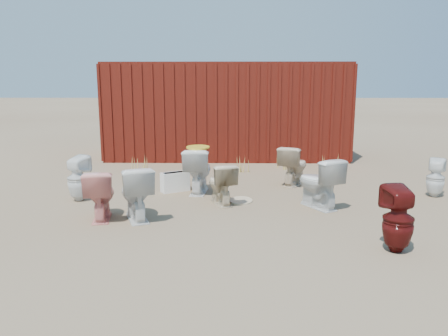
{
  "coord_description": "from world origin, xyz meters",
  "views": [
    {
      "loc": [
        0.11,
        -6.39,
        1.92
      ],
      "look_at": [
        0.0,
        0.6,
        0.55
      ],
      "focal_mm": 35.0,
      "sensor_mm": 36.0,
      "label": 1
    }
  ],
  "objects_px": {
    "toilet_back_beige_left": "(221,184)",
    "toilet_back_beige_right": "(294,165)",
    "loose_tank": "(175,182)",
    "toilet_back_a": "(78,178)",
    "toilet_front_c": "(136,193)",
    "toilet_front_maroon": "(398,219)",
    "toilet_back_yellowlid": "(198,170)",
    "shipping_container": "(227,110)",
    "toilet_front_e": "(319,183)",
    "toilet_back_e": "(436,178)",
    "toilet_front_pink": "(100,194)"
  },
  "relations": [
    {
      "from": "toilet_front_c",
      "to": "toilet_back_e",
      "type": "bearing_deg",
      "value": 173.9
    },
    {
      "from": "toilet_front_pink",
      "to": "toilet_back_beige_left",
      "type": "distance_m",
      "value": 1.88
    },
    {
      "from": "toilet_front_maroon",
      "to": "toilet_back_yellowlid",
      "type": "distance_m",
      "value": 3.69
    },
    {
      "from": "toilet_front_pink",
      "to": "toilet_front_e",
      "type": "height_order",
      "value": "toilet_front_e"
    },
    {
      "from": "toilet_front_c",
      "to": "toilet_front_maroon",
      "type": "distance_m",
      "value": 3.46
    },
    {
      "from": "shipping_container",
      "to": "toilet_back_yellowlid",
      "type": "xyz_separation_m",
      "value": [
        -0.46,
        -4.06,
        -0.8
      ]
    },
    {
      "from": "toilet_back_a",
      "to": "toilet_back_e",
      "type": "height_order",
      "value": "toilet_back_a"
    },
    {
      "from": "toilet_front_pink",
      "to": "toilet_back_a",
      "type": "distance_m",
      "value": 1.18
    },
    {
      "from": "shipping_container",
      "to": "toilet_back_beige_right",
      "type": "distance_m",
      "value": 3.77
    },
    {
      "from": "toilet_front_pink",
      "to": "toilet_back_yellowlid",
      "type": "distance_m",
      "value": 2.01
    },
    {
      "from": "toilet_front_maroon",
      "to": "toilet_back_beige_right",
      "type": "bearing_deg",
      "value": -87.78
    },
    {
      "from": "toilet_front_e",
      "to": "toilet_back_yellowlid",
      "type": "distance_m",
      "value": 2.14
    },
    {
      "from": "toilet_back_beige_right",
      "to": "loose_tank",
      "type": "bearing_deg",
      "value": 42.55
    },
    {
      "from": "shipping_container",
      "to": "toilet_front_c",
      "type": "height_order",
      "value": "shipping_container"
    },
    {
      "from": "toilet_front_maroon",
      "to": "toilet_back_e",
      "type": "height_order",
      "value": "toilet_front_maroon"
    },
    {
      "from": "shipping_container",
      "to": "toilet_back_yellowlid",
      "type": "height_order",
      "value": "shipping_container"
    },
    {
      "from": "toilet_back_beige_right",
      "to": "shipping_container",
      "type": "bearing_deg",
      "value": -40.69
    },
    {
      "from": "toilet_front_maroon",
      "to": "toilet_back_e",
      "type": "xyz_separation_m",
      "value": [
        1.57,
        2.5,
        -0.06
      ]
    },
    {
      "from": "toilet_front_c",
      "to": "toilet_front_e",
      "type": "distance_m",
      "value": 2.79
    },
    {
      "from": "toilet_front_maroon",
      "to": "toilet_back_yellowlid",
      "type": "height_order",
      "value": "toilet_back_yellowlid"
    },
    {
      "from": "toilet_back_beige_right",
      "to": "toilet_front_e",
      "type": "bearing_deg",
      "value": 124.76
    },
    {
      "from": "toilet_back_a",
      "to": "toilet_front_c",
      "type": "bearing_deg",
      "value": 164.59
    },
    {
      "from": "toilet_back_beige_left",
      "to": "toilet_back_beige_right",
      "type": "bearing_deg",
      "value": -154.13
    },
    {
      "from": "toilet_front_e",
      "to": "toilet_back_beige_right",
      "type": "height_order",
      "value": "toilet_front_e"
    },
    {
      "from": "toilet_front_e",
      "to": "toilet_back_beige_left",
      "type": "xyz_separation_m",
      "value": [
        -1.52,
        0.17,
        -0.06
      ]
    },
    {
      "from": "toilet_front_c",
      "to": "toilet_back_e",
      "type": "relative_size",
      "value": 1.18
    },
    {
      "from": "toilet_front_pink",
      "to": "toilet_back_yellowlid",
      "type": "xyz_separation_m",
      "value": [
        1.28,
        1.55,
        0.04
      ]
    },
    {
      "from": "toilet_front_c",
      "to": "loose_tank",
      "type": "relative_size",
      "value": 1.56
    },
    {
      "from": "toilet_back_a",
      "to": "loose_tank",
      "type": "xyz_separation_m",
      "value": [
        1.51,
        0.65,
        -0.2
      ]
    },
    {
      "from": "shipping_container",
      "to": "toilet_back_a",
      "type": "xyz_separation_m",
      "value": [
        -2.4,
        -4.63,
        -0.83
      ]
    },
    {
      "from": "toilet_front_pink",
      "to": "toilet_back_yellowlid",
      "type": "height_order",
      "value": "toilet_back_yellowlid"
    },
    {
      "from": "shipping_container",
      "to": "toilet_back_a",
      "type": "relative_size",
      "value": 8.01
    },
    {
      "from": "shipping_container",
      "to": "toilet_front_e",
      "type": "xyz_separation_m",
      "value": [
        1.47,
        -4.97,
        -0.8
      ]
    },
    {
      "from": "toilet_back_beige_right",
      "to": "loose_tank",
      "type": "height_order",
      "value": "toilet_back_beige_right"
    },
    {
      "from": "toilet_back_beige_right",
      "to": "toilet_back_yellowlid",
      "type": "distance_m",
      "value": 1.88
    },
    {
      "from": "toilet_back_e",
      "to": "toilet_back_yellowlid",
      "type": "bearing_deg",
      "value": 26.73
    },
    {
      "from": "toilet_back_a",
      "to": "toilet_back_yellowlid",
      "type": "xyz_separation_m",
      "value": [
        1.94,
        0.57,
        0.03
      ]
    },
    {
      "from": "toilet_front_e",
      "to": "toilet_back_yellowlid",
      "type": "relative_size",
      "value": 0.99
    },
    {
      "from": "toilet_back_yellowlid",
      "to": "loose_tank",
      "type": "bearing_deg",
      "value": -5.26
    },
    {
      "from": "toilet_front_e",
      "to": "toilet_back_beige_left",
      "type": "relative_size",
      "value": 1.18
    },
    {
      "from": "toilet_back_a",
      "to": "toilet_back_beige_right",
      "type": "bearing_deg",
      "value": -137.42
    },
    {
      "from": "toilet_front_c",
      "to": "toilet_back_beige_right",
      "type": "height_order",
      "value": "toilet_front_c"
    },
    {
      "from": "toilet_front_e",
      "to": "toilet_back_beige_left",
      "type": "distance_m",
      "value": 1.53
    },
    {
      "from": "toilet_front_e",
      "to": "loose_tank",
      "type": "bearing_deg",
      "value": -51.68
    },
    {
      "from": "toilet_front_maroon",
      "to": "toilet_back_beige_left",
      "type": "distance_m",
      "value": 2.86
    },
    {
      "from": "toilet_back_a",
      "to": "toilet_back_yellowlid",
      "type": "distance_m",
      "value": 2.02
    },
    {
      "from": "toilet_back_a",
      "to": "toilet_back_beige_right",
      "type": "xyz_separation_m",
      "value": [
        3.71,
        1.2,
        -0.0
      ]
    },
    {
      "from": "shipping_container",
      "to": "toilet_back_yellowlid",
      "type": "bearing_deg",
      "value": -96.5
    },
    {
      "from": "toilet_front_e",
      "to": "toilet_back_e",
      "type": "distance_m",
      "value": 2.23
    },
    {
      "from": "toilet_front_pink",
      "to": "toilet_back_beige_left",
      "type": "height_order",
      "value": "toilet_front_pink"
    }
  ]
}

